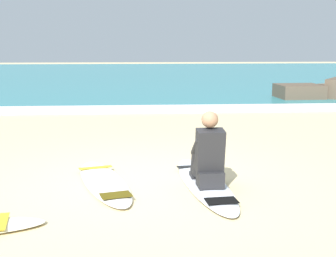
% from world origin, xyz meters
% --- Properties ---
extents(ground_plane, '(80.00, 80.00, 0.00)m').
position_xyz_m(ground_plane, '(0.00, 0.00, 0.00)').
color(ground_plane, beige).
extents(sea, '(80.00, 28.00, 0.10)m').
position_xyz_m(sea, '(0.00, 20.38, 0.05)').
color(sea, teal).
rests_on(sea, ground).
extents(breaking_foam, '(80.00, 0.90, 0.11)m').
position_xyz_m(breaking_foam, '(0.00, 6.68, 0.06)').
color(breaking_foam, white).
rests_on(breaking_foam, ground).
extents(surfboard_main, '(0.75, 2.59, 0.08)m').
position_xyz_m(surfboard_main, '(0.79, -0.24, 0.04)').
color(surfboard_main, silver).
rests_on(surfboard_main, ground).
extents(surfer_seated, '(0.39, 0.72, 0.95)m').
position_xyz_m(surfer_seated, '(0.81, -0.41, 0.44)').
color(surfer_seated, '#232326').
rests_on(surfer_seated, surfboard_main).
extents(surfboard_spare_far, '(1.07, 2.26, 0.08)m').
position_xyz_m(surfboard_spare_far, '(-0.53, -0.09, 0.04)').
color(surfboard_spare_far, white).
rests_on(surfboard_spare_far, ground).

